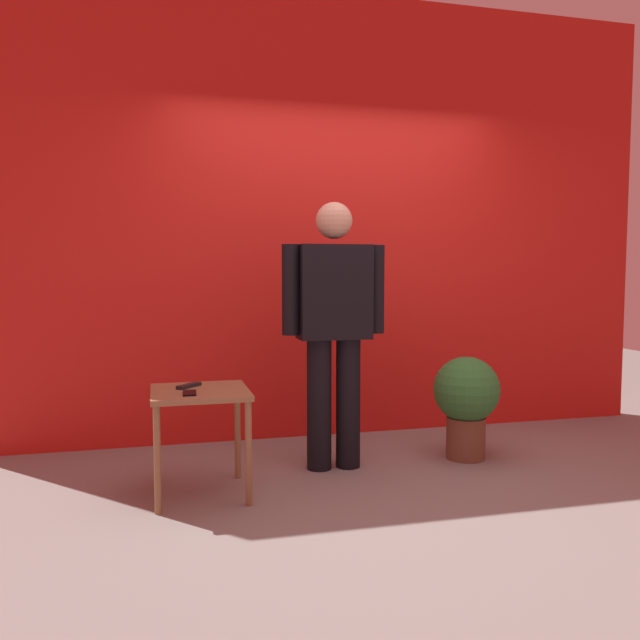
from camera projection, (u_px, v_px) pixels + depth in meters
The scene contains 7 objects.
ground_plane at pixel (403, 495), 3.61m from camera, with size 12.00×12.00×0.00m, color gray.
back_wall_red at pixel (334, 219), 4.88m from camera, with size 5.15×0.12×3.30m, color red.
standing_person at pixel (334, 321), 4.03m from camera, with size 0.66×0.24×1.68m.
side_table at pixel (200, 406), 3.57m from camera, with size 0.53×0.53×0.60m.
cell_phone at pixel (190, 393), 3.44m from camera, with size 0.07×0.14×0.01m, color black.
tv_remote at pixel (189, 386), 3.63m from camera, with size 0.04×0.17×0.02m, color black.
potted_plant at pixel (466, 398), 4.28m from camera, with size 0.44×0.44×0.69m.
Camera 1 is at (-1.33, -3.29, 1.26)m, focal length 36.04 mm.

